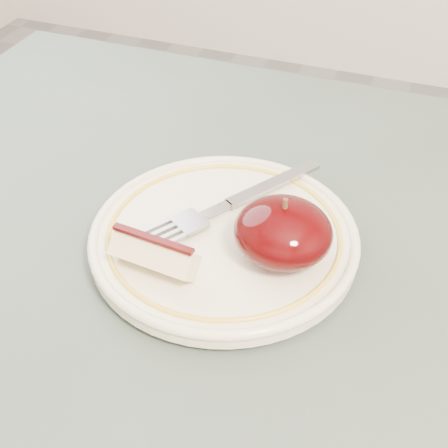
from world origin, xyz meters
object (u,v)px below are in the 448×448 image
(plate, at_px, (224,237))
(fork, at_px, (227,205))
(apple_half, at_px, (283,232))
(table, at_px, (225,442))

(plate, relative_size, fork, 1.30)
(apple_half, bearing_deg, fork, 147.05)
(table, height_order, plate, plate)
(table, bearing_deg, plate, 111.02)
(table, distance_m, fork, 0.19)
(table, bearing_deg, fork, 109.91)
(table, relative_size, fork, 5.22)
(fork, bearing_deg, plate, -131.63)
(apple_half, relative_size, fork, 0.45)
(table, height_order, apple_half, apple_half)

